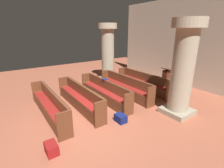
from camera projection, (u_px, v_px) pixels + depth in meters
The scene contains 13 objects.
ground_plane at pixel (88, 121), 5.45m from camera, with size 19.20×19.20×0.00m, color #AD5B42.
back_wall at pixel (195, 43), 8.08m from camera, with size 10.00×0.16×4.50m, color beige.
pew_row_0 at pixel (142, 81), 8.11m from camera, with size 3.26×0.46×0.85m.
pew_row_1 at pixel (125, 85), 7.48m from camera, with size 3.26×0.46×0.85m.
pew_row_2 at pixel (104, 90), 6.86m from camera, with size 3.26×0.47×0.85m.
pew_row_3 at pixel (79, 97), 6.24m from camera, with size 3.26×0.46×0.85m.
pew_row_4 at pixel (49, 104), 5.61m from camera, with size 3.26×0.46×0.85m.
pillar_aisle_side at pixel (183, 68), 5.40m from camera, with size 1.04×1.04×3.25m.
pillar_far_side at pixel (108, 52), 9.35m from camera, with size 1.04×1.04×3.25m.
lectern at pixel (166, 80), 8.33m from camera, with size 0.48×0.45×1.08m.
hymn_book at pixel (105, 79), 7.00m from camera, with size 0.17×0.20×0.04m, color navy.
kneeler_box_navy at pixel (121, 118), 5.34m from camera, with size 0.39×0.29×0.25m, color navy.
kneeler_box_red at pixel (51, 148), 3.97m from camera, with size 0.41×0.27×0.27m, color maroon.
Camera 1 is at (4.37, -2.10, 2.89)m, focal length 26.03 mm.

